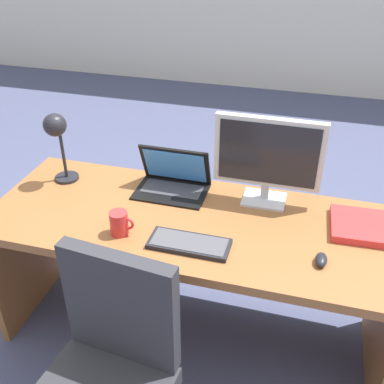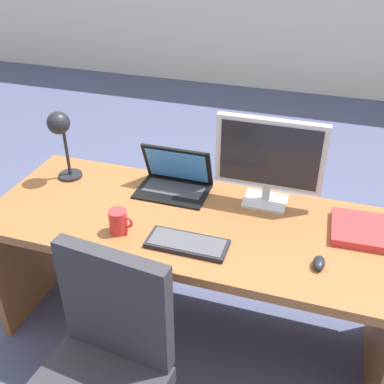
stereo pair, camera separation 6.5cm
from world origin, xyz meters
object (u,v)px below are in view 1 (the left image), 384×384
(desk, at_px, (193,247))
(desk_lamp, at_px, (57,134))
(laptop, at_px, (174,176))
(mouse, at_px, (321,260))
(book, at_px, (360,226))
(keyboard, at_px, (189,244))
(coffee_mug, at_px, (120,223))
(monitor, at_px, (268,156))

(desk, distance_m, desk_lamp, 0.84)
(desk, relative_size, laptop, 5.34)
(mouse, height_order, book, mouse)
(laptop, relative_size, mouse, 4.11)
(keyboard, relative_size, desk_lamp, 0.92)
(laptop, xyz_separation_m, coffee_mug, (-0.11, -0.41, -0.01))
(monitor, distance_m, keyboard, 0.54)
(desk_lamp, bearing_deg, mouse, -13.21)
(laptop, bearing_deg, book, -7.14)
(monitor, height_order, laptop, monitor)
(desk, height_order, monitor, monitor)
(mouse, distance_m, book, 0.31)
(keyboard, height_order, coffee_mug, coffee_mug)
(desk, relative_size, keyboard, 5.47)
(laptop, distance_m, coffee_mug, 0.43)
(keyboard, xyz_separation_m, book, (0.68, 0.31, 0.01))
(desk, xyz_separation_m, desk_lamp, (-0.70, 0.10, 0.46))
(mouse, bearing_deg, keyboard, -176.44)
(monitor, relative_size, coffee_mug, 4.54)
(monitor, distance_m, coffee_mug, 0.72)
(desk_lamp, relative_size, book, 1.40)
(monitor, xyz_separation_m, book, (0.43, -0.12, -0.22))
(monitor, xyz_separation_m, laptop, (-0.44, -0.01, -0.17))
(keyboard, distance_m, desk_lamp, 0.86)
(keyboard, height_order, desk_lamp, desk_lamp)
(desk, height_order, laptop, laptop)
(mouse, xyz_separation_m, book, (0.15, 0.27, -0.00))
(desk, bearing_deg, book, 6.06)
(mouse, height_order, desk_lamp, desk_lamp)
(monitor, relative_size, mouse, 5.84)
(monitor, bearing_deg, desk, -146.97)
(monitor, height_order, coffee_mug, monitor)
(desk, distance_m, keyboard, 0.31)
(desk_lamp, height_order, coffee_mug, desk_lamp)
(desk, bearing_deg, mouse, -18.96)
(desk, xyz_separation_m, mouse, (0.57, -0.20, 0.21))
(laptop, distance_m, desk_lamp, 0.59)
(mouse, distance_m, coffee_mug, 0.83)
(desk_lamp, xyz_separation_m, book, (1.43, -0.02, -0.25))
(mouse, xyz_separation_m, coffee_mug, (-0.83, -0.03, 0.03))
(keyboard, relative_size, book, 1.29)
(mouse, relative_size, book, 0.32)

